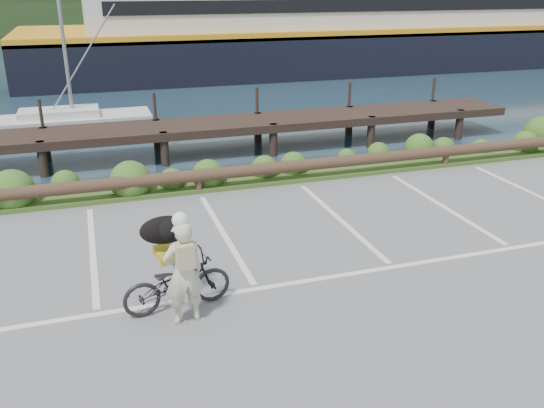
% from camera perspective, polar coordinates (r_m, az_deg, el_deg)
% --- Properties ---
extents(ground, '(72.00, 72.00, 0.00)m').
position_cam_1_polar(ground, '(10.18, -2.19, -7.37)').
color(ground, slate).
extents(harbor_backdrop, '(170.00, 160.00, 30.00)m').
position_cam_1_polar(harbor_backdrop, '(87.32, -16.78, 17.16)').
color(harbor_backdrop, '#1A2F3E').
rests_on(harbor_backdrop, ground).
extents(vegetation_strip, '(34.00, 1.60, 0.10)m').
position_cam_1_polar(vegetation_strip, '(14.93, -7.75, 2.17)').
color(vegetation_strip, '#3D5B21').
rests_on(vegetation_strip, ground).
extents(log_rail, '(32.00, 0.30, 0.60)m').
position_cam_1_polar(log_rail, '(14.29, -7.22, 1.11)').
color(log_rail, '#443021').
rests_on(log_rail, ground).
extents(bicycle, '(1.79, 0.82, 0.91)m').
position_cam_1_polar(bicycle, '(9.22, -9.38, -7.72)').
color(bicycle, black).
rests_on(bicycle, ground).
extents(cyclist, '(0.65, 0.47, 1.66)m').
position_cam_1_polar(cyclist, '(8.70, -8.77, -6.74)').
color(cyclist, beige).
rests_on(cyclist, ground).
extents(dog, '(0.49, 0.85, 0.47)m').
position_cam_1_polar(dog, '(9.40, -10.58, -2.54)').
color(dog, black).
rests_on(dog, bicycle).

